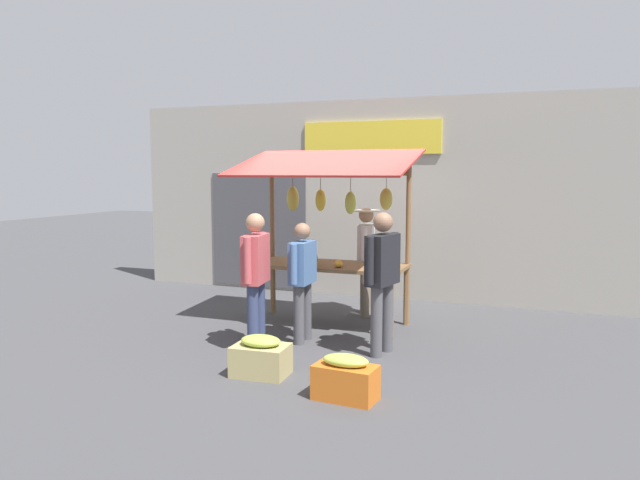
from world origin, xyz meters
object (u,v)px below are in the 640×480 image
Objects in this scene: shopper_in_striped_shirt at (256,271)px; vendor_with_sunhat at (366,252)px; produce_crate_near at (346,379)px; shopper_with_shopping_bag at (302,274)px; shopper_with_ponytail at (382,272)px; produce_crate_side at (261,357)px; market_stall at (328,217)px.

vendor_with_sunhat is at bearing -27.65° from shopper_in_striped_shirt.
shopper_in_striped_shirt reaches higher than produce_crate_near.
shopper_in_striped_shirt is 2.70× the size of produce_crate_near.
shopper_with_ponytail reaches higher than shopper_with_shopping_bag.
shopper_with_shopping_bag is 0.91× the size of shopper_in_striped_shirt.
produce_crate_near is at bearing 162.78° from produce_crate_side.
market_stall is 0.99m from vendor_with_sunhat.
produce_crate_near is at bearing -136.82° from shopper_in_striped_shirt.
shopper_with_shopping_bag is at bearing -22.65° from vendor_with_sunhat.
shopper_with_shopping_bag is 0.90× the size of shopper_with_ponytail.
produce_crate_near is (-1.56, 1.18, -0.77)m from shopper_in_striped_shirt.
shopper_with_shopping_bag reaches higher than produce_crate_near.
shopper_with_ponytail is 1.77m from produce_crate_side.
market_stall is 1.49× the size of shopper_in_striped_shirt.
market_stall is 1.17m from shopper_with_shopping_bag.
shopper_with_ponytail is 1.01× the size of shopper_in_striped_shirt.
produce_crate_side is at bearing 152.31° from shopper_with_ponytail.
shopper_with_ponytail reaches higher than produce_crate_side.
produce_crate_side is at bearing 92.77° from market_stall.
produce_crate_near is (-1.17, 1.71, -0.67)m from shopper_with_shopping_bag.
shopper_with_ponytail reaches higher than produce_crate_near.
market_stall is at bearing -23.82° from shopper_in_striped_shirt.
produce_crate_near is 1.12m from produce_crate_side.
shopper_with_shopping_bag is 2.46× the size of produce_crate_near.
shopper_with_ponytail is at bearing 134.95° from market_stall.
produce_crate_near is (-0.84, 3.40, -0.76)m from vendor_with_sunhat.
shopper_in_striped_shirt is (0.72, 2.22, 0.01)m from vendor_with_sunhat.
shopper_in_striped_shirt reaches higher than produce_crate_side.
shopper_with_ponytail is at bearing -99.30° from shopper_with_shopping_bag.
vendor_with_sunhat is at bearing -94.29° from produce_crate_side.
vendor_with_sunhat is 0.98× the size of shopper_in_striped_shirt.
shopper_with_ponytail is 1.53m from shopper_in_striped_shirt.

